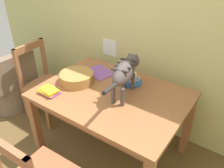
{
  "coord_description": "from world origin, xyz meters",
  "views": [
    {
      "loc": [
        1.11,
        -0.32,
        1.96
      ],
      "look_at": [
        0.09,
        1.15,
        0.85
      ],
      "focal_mm": 38.49,
      "sensor_mm": 36.0,
      "label": 1
    }
  ],
  "objects_px": {
    "cat": "(125,72)",
    "wicker_armchair": "(10,87)",
    "coffee_mug": "(132,77)",
    "wooden_chair_far": "(43,83)",
    "dining_table": "(112,101)",
    "wicker_basket": "(77,78)",
    "magazine": "(99,72)",
    "book_stack": "(49,91)",
    "saucer_bowl": "(132,82)"
  },
  "relations": [
    {
      "from": "magazine",
      "to": "wicker_basket",
      "type": "height_order",
      "value": "wicker_basket"
    },
    {
      "from": "wicker_basket",
      "to": "book_stack",
      "type": "bearing_deg",
      "value": -103.88
    },
    {
      "from": "cat",
      "to": "wicker_armchair",
      "type": "distance_m",
      "value": 1.81
    },
    {
      "from": "dining_table",
      "to": "wicker_armchair",
      "type": "height_order",
      "value": "wicker_armchair"
    },
    {
      "from": "cat",
      "to": "saucer_bowl",
      "type": "bearing_deg",
      "value": 90.0
    },
    {
      "from": "saucer_bowl",
      "to": "dining_table",
      "type": "bearing_deg",
      "value": -102.01
    },
    {
      "from": "coffee_mug",
      "to": "magazine",
      "type": "distance_m",
      "value": 0.39
    },
    {
      "from": "saucer_bowl",
      "to": "wicker_basket",
      "type": "relative_size",
      "value": 0.61
    },
    {
      "from": "magazine",
      "to": "book_stack",
      "type": "xyz_separation_m",
      "value": [
        -0.13,
        -0.57,
        0.02
      ]
    },
    {
      "from": "coffee_mug",
      "to": "wicker_basket",
      "type": "xyz_separation_m",
      "value": [
        -0.45,
        -0.29,
        -0.02
      ]
    },
    {
      "from": "saucer_bowl",
      "to": "book_stack",
      "type": "relative_size",
      "value": 1.1
    },
    {
      "from": "wooden_chair_far",
      "to": "wicker_basket",
      "type": "bearing_deg",
      "value": 80.28
    },
    {
      "from": "saucer_bowl",
      "to": "wooden_chair_far",
      "type": "xyz_separation_m",
      "value": [
        -1.1,
        -0.19,
        -0.31
      ]
    },
    {
      "from": "coffee_mug",
      "to": "book_stack",
      "type": "xyz_separation_m",
      "value": [
        -0.52,
        -0.58,
        -0.04
      ]
    },
    {
      "from": "coffee_mug",
      "to": "cat",
      "type": "bearing_deg",
      "value": -78.73
    },
    {
      "from": "saucer_bowl",
      "to": "magazine",
      "type": "xyz_separation_m",
      "value": [
        -0.38,
        -0.01,
        -0.01
      ]
    },
    {
      "from": "book_stack",
      "to": "wicker_armchair",
      "type": "xyz_separation_m",
      "value": [
        -1.11,
        0.26,
        -0.5
      ]
    },
    {
      "from": "magazine",
      "to": "wooden_chair_far",
      "type": "height_order",
      "value": "wooden_chair_far"
    },
    {
      "from": "coffee_mug",
      "to": "wicker_basket",
      "type": "height_order",
      "value": "coffee_mug"
    },
    {
      "from": "wicker_basket",
      "to": "wooden_chair_far",
      "type": "relative_size",
      "value": 0.35
    },
    {
      "from": "coffee_mug",
      "to": "wooden_chair_far",
      "type": "bearing_deg",
      "value": -170.24
    },
    {
      "from": "cat",
      "to": "wicker_basket",
      "type": "xyz_separation_m",
      "value": [
        -0.49,
        -0.09,
        -0.18
      ]
    },
    {
      "from": "coffee_mug",
      "to": "dining_table",
      "type": "bearing_deg",
      "value": -102.69
    },
    {
      "from": "dining_table",
      "to": "wicker_basket",
      "type": "relative_size",
      "value": 4.1
    },
    {
      "from": "coffee_mug",
      "to": "magazine",
      "type": "bearing_deg",
      "value": -178.34
    },
    {
      "from": "dining_table",
      "to": "wooden_chair_far",
      "type": "relative_size",
      "value": 1.43
    },
    {
      "from": "saucer_bowl",
      "to": "coffee_mug",
      "type": "relative_size",
      "value": 1.5
    },
    {
      "from": "magazine",
      "to": "book_stack",
      "type": "height_order",
      "value": "book_stack"
    },
    {
      "from": "coffee_mug",
      "to": "wicker_basket",
      "type": "distance_m",
      "value": 0.53
    },
    {
      "from": "coffee_mug",
      "to": "magazine",
      "type": "height_order",
      "value": "coffee_mug"
    },
    {
      "from": "wicker_basket",
      "to": "wicker_armchair",
      "type": "distance_m",
      "value": 1.29
    },
    {
      "from": "book_stack",
      "to": "wooden_chair_far",
      "type": "xyz_separation_m",
      "value": [
        -0.58,
        0.39,
        -0.32
      ]
    },
    {
      "from": "dining_table",
      "to": "cat",
      "type": "height_order",
      "value": "cat"
    },
    {
      "from": "saucer_bowl",
      "to": "cat",
      "type": "bearing_deg",
      "value": -77.84
    },
    {
      "from": "book_stack",
      "to": "wicker_armchair",
      "type": "relative_size",
      "value": 0.23
    },
    {
      "from": "coffee_mug",
      "to": "wicker_armchair",
      "type": "distance_m",
      "value": 1.74
    },
    {
      "from": "wicker_basket",
      "to": "coffee_mug",
      "type": "bearing_deg",
      "value": 32.71
    },
    {
      "from": "coffee_mug",
      "to": "wooden_chair_far",
      "type": "xyz_separation_m",
      "value": [
        -1.1,
        -0.19,
        -0.36
      ]
    },
    {
      "from": "saucer_bowl",
      "to": "book_stack",
      "type": "distance_m",
      "value": 0.78
    },
    {
      "from": "cat",
      "to": "wicker_armchair",
      "type": "xyz_separation_m",
      "value": [
        -1.66,
        -0.12,
        -0.7
      ]
    },
    {
      "from": "magazine",
      "to": "saucer_bowl",
      "type": "bearing_deg",
      "value": 15.49
    },
    {
      "from": "coffee_mug",
      "to": "wicker_armchair",
      "type": "xyz_separation_m",
      "value": [
        -1.63,
        -0.32,
        -0.54
      ]
    },
    {
      "from": "cat",
      "to": "coffee_mug",
      "type": "bearing_deg",
      "value": 89.12
    },
    {
      "from": "cat",
      "to": "coffee_mug",
      "type": "xyz_separation_m",
      "value": [
        -0.04,
        0.2,
        -0.16
      ]
    },
    {
      "from": "dining_table",
      "to": "magazine",
      "type": "xyz_separation_m",
      "value": [
        -0.33,
        0.24,
        0.09
      ]
    },
    {
      "from": "book_stack",
      "to": "wicker_basket",
      "type": "relative_size",
      "value": 0.56
    },
    {
      "from": "dining_table",
      "to": "wooden_chair_far",
      "type": "distance_m",
      "value": 1.07
    },
    {
      "from": "magazine",
      "to": "coffee_mug",
      "type": "bearing_deg",
      "value": 15.48
    },
    {
      "from": "saucer_bowl",
      "to": "coffee_mug",
      "type": "bearing_deg",
      "value": -0.0
    },
    {
      "from": "dining_table",
      "to": "wicker_armchair",
      "type": "xyz_separation_m",
      "value": [
        -1.57,
        -0.07,
        -0.39
      ]
    }
  ]
}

